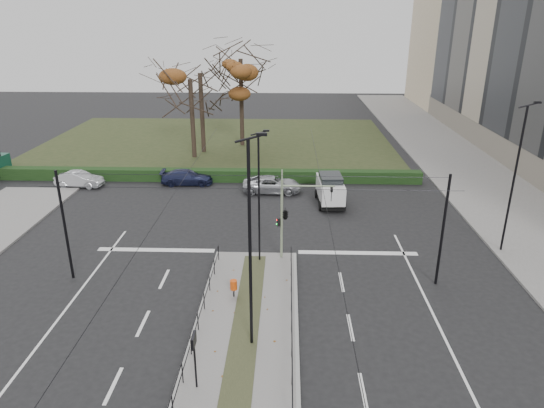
{
  "coord_description": "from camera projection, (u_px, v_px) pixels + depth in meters",
  "views": [
    {
      "loc": [
        1.78,
        -20.38,
        13.0
      ],
      "look_at": [
        0.87,
        7.3,
        2.3
      ],
      "focal_mm": 32.0,
      "sensor_mm": 36.0,
      "label": 1
    }
  ],
  "objects": [
    {
      "name": "catenary",
      "position": [
        251.0,
        224.0,
        24.02
      ],
      "size": [
        20.0,
        34.0,
        6.0
      ],
      "color": "black",
      "rests_on": "ground"
    },
    {
      "name": "median_railing",
      "position": [
        244.0,
        315.0,
        20.97
      ],
      "size": [
        4.14,
        13.24,
        0.92
      ],
      "color": "black",
      "rests_on": "median_island"
    },
    {
      "name": "parked_car_fourth",
      "position": [
        272.0,
        184.0,
        38.32
      ],
      "size": [
        4.66,
        2.2,
        1.28
      ],
      "primitive_type": "imported",
      "rotation": [
        0.0,
        0.0,
        1.56
      ],
      "color": "#AAACB2",
      "rests_on": "ground"
    },
    {
      "name": "parked_car_second",
      "position": [
        79.0,
        179.0,
        39.57
      ],
      "size": [
        3.94,
        1.71,
        1.26
      ],
      "primitive_type": "imported",
      "rotation": [
        0.0,
        0.0,
        1.47
      ],
      "color": "#AAACB2",
      "rests_on": "ground"
    },
    {
      "name": "hedge",
      "position": [
        196.0,
        175.0,
        41.09
      ],
      "size": [
        38.0,
        1.0,
        1.0
      ],
      "primitive_type": "cube",
      "color": "black",
      "rests_on": "ground"
    },
    {
      "name": "litter_bin",
      "position": [
        234.0,
        285.0,
        23.65
      ],
      "size": [
        0.35,
        0.35,
        0.89
      ],
      "color": "black",
      "rests_on": "median_island"
    },
    {
      "name": "rust_tree",
      "position": [
        200.0,
        73.0,
        47.03
      ],
      "size": [
        7.93,
        7.93,
        10.31
      ],
      "color": "black",
      "rests_on": "park"
    },
    {
      "name": "parked_car_third",
      "position": [
        187.0,
        177.0,
        40.15
      ],
      "size": [
        4.31,
        1.92,
        1.23
      ],
      "primitive_type": "imported",
      "rotation": [
        0.0,
        0.0,
        1.62
      ],
      "color": "#1C2142",
      "rests_on": "ground"
    },
    {
      "name": "streetlamp_median_far",
      "position": [
        259.0,
        197.0,
        26.14
      ],
      "size": [
        0.62,
        0.13,
        7.48
      ],
      "color": "black",
      "rests_on": "median_island"
    },
    {
      "name": "traffic_light",
      "position": [
        287.0,
        213.0,
        26.85
      ],
      "size": [
        3.18,
        1.83,
        4.68
      ],
      "color": "gray",
      "rests_on": "median_island"
    },
    {
      "name": "white_van",
      "position": [
        330.0,
        189.0,
        35.74
      ],
      "size": [
        2.09,
        4.19,
        2.24
      ],
      "color": "silver",
      "rests_on": "ground"
    },
    {
      "name": "bare_tree_center",
      "position": [
        241.0,
        65.0,
        49.45
      ],
      "size": [
        7.29,
        7.29,
        11.91
      ],
      "color": "black",
      "rests_on": "park"
    },
    {
      "name": "ground",
      "position": [
        249.0,
        301.0,
        23.74
      ],
      "size": [
        140.0,
        140.0,
        0.0
      ],
      "primitive_type": "plane",
      "color": "black",
      "rests_on": "ground"
    },
    {
      "name": "bare_tree_near",
      "position": [
        190.0,
        85.0,
        45.47
      ],
      "size": [
        7.55,
        7.55,
        9.94
      ],
      "color": "black",
      "rests_on": "park"
    },
    {
      "name": "median_island",
      "position": [
        245.0,
        331.0,
        21.39
      ],
      "size": [
        4.4,
        15.0,
        0.14
      ],
      "primitive_type": "cube",
      "color": "#605E5C",
      "rests_on": "ground"
    },
    {
      "name": "info_panel",
      "position": [
        194.0,
        347.0,
        17.4
      ],
      "size": [
        0.13,
        0.6,
        2.3
      ],
      "color": "black",
      "rests_on": "median_island"
    },
    {
      "name": "sidewalk_east",
      "position": [
        467.0,
        171.0,
        43.68
      ],
      "size": [
        8.0,
        90.0,
        0.14
      ],
      "primitive_type": "cube",
      "color": "#605E5C",
      "rests_on": "ground"
    },
    {
      "name": "park",
      "position": [
        218.0,
        142.0,
        53.74
      ],
      "size": [
        38.0,
        26.0,
        0.1
      ],
      "primitive_type": "cube",
      "color": "#252E17",
      "rests_on": "ground"
    },
    {
      "name": "streetlamp_median_near",
      "position": [
        250.0,
        245.0,
        18.85
      ],
      "size": [
        0.75,
        0.15,
        9.02
      ],
      "color": "black",
      "rests_on": "median_island"
    },
    {
      "name": "streetlamp_sidewalk",
      "position": [
        514.0,
        178.0,
        27.12
      ],
      "size": [
        0.73,
        0.15,
        8.71
      ],
      "color": "black",
      "rests_on": "sidewalk_east"
    }
  ]
}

